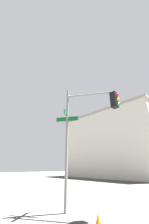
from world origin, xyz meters
The scene contains 2 objects.
traffic_signal_near centered at (-6.42, -6.43, 3.84)m, with size 2.61×1.87×5.47m.
building_stucco centered at (-16.69, 18.05, 5.73)m, with size 17.67×20.40×11.44m.
Camera 1 is at (-2.48, -11.11, 1.64)m, focal length 21.90 mm.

